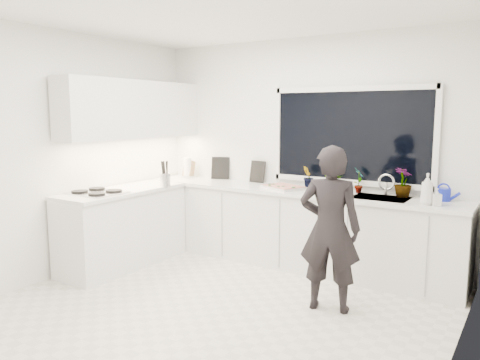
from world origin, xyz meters
The scene contains 25 objects.
floor centered at (0.00, 0.00, -0.01)m, with size 4.00×3.50×0.02m, color beige.
wall_back centered at (0.00, 1.76, 1.35)m, with size 4.00×0.02×2.70m, color white.
wall_left centered at (-2.01, 0.00, 1.35)m, with size 0.02×3.50×2.70m, color white.
wall_right centered at (2.01, 0.00, 1.35)m, with size 0.02×3.50×2.70m, color white.
ceiling centered at (0.00, 0.00, 2.71)m, with size 4.00×3.50×0.02m, color white.
window centered at (0.60, 1.73, 1.55)m, with size 1.80×0.02×1.00m, color black.
base_cabinets_back centered at (0.00, 1.45, 0.44)m, with size 3.92×0.58×0.88m, color white.
base_cabinets_left centered at (-1.67, 0.35, 0.44)m, with size 0.58×1.60×0.88m, color white.
countertop_back centered at (0.00, 1.44, 0.90)m, with size 3.94×0.62×0.04m, color silver.
countertop_left centered at (-1.67, 0.35, 0.90)m, with size 0.62×1.60×0.04m, color silver.
upper_cabinets centered at (-1.79, 0.70, 1.85)m, with size 0.34×2.10×0.70m, color white.
sink centered at (1.05, 1.45, 0.87)m, with size 0.58×0.42×0.14m, color silver.
faucet centered at (1.05, 1.65, 1.03)m, with size 0.03×0.03×0.22m, color silver.
stovetop centered at (-1.69, 0.00, 0.94)m, with size 0.56×0.48×0.03m, color black.
person centered at (0.88, 0.47, 0.76)m, with size 0.56×0.37×1.53m, color black.
pizza_tray centered at (-0.09, 1.42, 0.94)m, with size 0.47×0.35×0.03m, color silver.
pizza centered at (-0.09, 1.42, 0.95)m, with size 0.43×0.31×0.01m, color red.
watering_can centered at (1.64, 1.61, 0.98)m, with size 0.14×0.14×0.13m, color #1220AC.
paper_towel_roll centered at (-1.65, 1.55, 1.05)m, with size 0.11×0.11×0.26m, color silver.
knife_block centered at (-1.66, 1.59, 1.03)m, with size 0.13×0.10×0.22m, color #8E6442.
utensil_crock centered at (-1.39, 0.80, 1.00)m, with size 0.13×0.13×0.16m, color silver.
picture_frame_large centered at (-0.61, 1.69, 1.06)m, with size 0.22×0.02×0.28m, color black.
picture_frame_small centered at (-1.19, 1.69, 1.07)m, with size 0.25×0.02×0.30m, color black.
herb_plants centered at (0.69, 1.61, 1.06)m, with size 1.28×0.29×0.32m.
soap_bottles centered at (1.56, 1.30, 1.06)m, with size 0.21×0.13×0.31m.
Camera 1 is at (2.43, -3.46, 1.81)m, focal length 35.00 mm.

